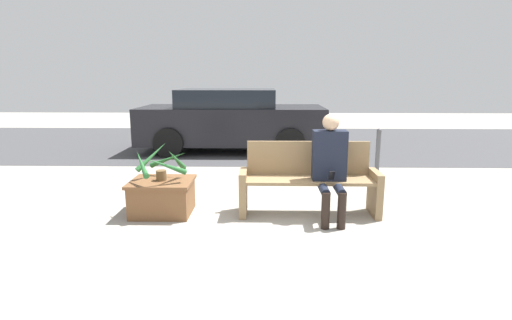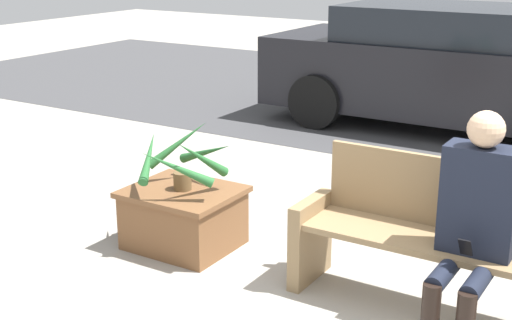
# 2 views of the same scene
# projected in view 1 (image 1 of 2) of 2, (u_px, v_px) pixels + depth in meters

# --- Properties ---
(ground_plane) EXTENTS (30.00, 30.00, 0.00)m
(ground_plane) POSITION_uv_depth(u_px,v_px,m) (292.00, 220.00, 5.05)
(ground_plane) COLOR #9E998E
(road_surface) EXTENTS (20.00, 6.00, 0.01)m
(road_surface) POSITION_uv_depth(u_px,v_px,m) (277.00, 142.00, 10.93)
(road_surface) COLOR #424244
(road_surface) RESTS_ON ground_plane
(bench) EXTENTS (1.81, 0.48, 0.94)m
(bench) POSITION_uv_depth(u_px,v_px,m) (309.00, 180.00, 5.24)
(bench) COLOR #8C704C
(bench) RESTS_ON ground_plane
(person_seated) EXTENTS (0.42, 0.63, 1.33)m
(person_seated) POSITION_uv_depth(u_px,v_px,m) (330.00, 162.00, 5.00)
(person_seated) COLOR black
(person_seated) RESTS_ON ground_plane
(planter_box) EXTENTS (0.80, 0.69, 0.45)m
(planter_box) POSITION_uv_depth(u_px,v_px,m) (162.00, 196.00, 5.25)
(planter_box) COLOR brown
(planter_box) RESTS_ON ground_plane
(potted_plant) EXTENTS (0.74, 0.73, 0.47)m
(potted_plant) POSITION_uv_depth(u_px,v_px,m) (161.00, 163.00, 5.17)
(potted_plant) COLOR brown
(potted_plant) RESTS_ON planter_box
(parked_car) EXTENTS (4.36, 1.98, 1.49)m
(parked_car) POSITION_uv_depth(u_px,v_px,m) (231.00, 120.00, 9.63)
(parked_car) COLOR black
(parked_car) RESTS_ON ground_plane
(bollard_post) EXTENTS (0.09, 0.09, 0.83)m
(bollard_post) POSITION_uv_depth(u_px,v_px,m) (378.00, 149.00, 7.53)
(bollard_post) COLOR #4C4C51
(bollard_post) RESTS_ON ground_plane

